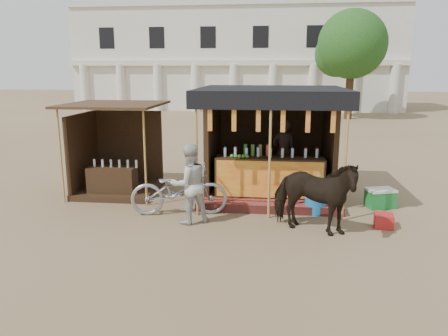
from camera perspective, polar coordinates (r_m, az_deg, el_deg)
The scene contains 11 objects.
ground at distance 8.44m, azimuth -1.22°, elevation -9.72°, with size 120.00×120.00×0.00m, color #846B4C.
main_stall at distance 11.31m, azimuth 6.14°, elevation 1.48°, with size 3.60×3.61×2.78m.
secondary_stall at distance 11.98m, azimuth -14.34°, elevation 0.93°, with size 2.40×2.40×2.38m.
cow at distance 8.87m, azimuth 11.58°, elevation -3.61°, with size 0.83×1.82×1.53m, color black.
motorbike at distance 9.89m, azimuth -5.88°, elevation -2.88°, with size 0.76×2.18×1.14m, color #96969E.
bystander at distance 9.27m, azimuth -4.56°, elevation -2.09°, with size 0.83×0.65×1.71m, color beige.
blue_barrel at distance 10.20m, azimuth 11.89°, elevation -4.02°, with size 0.49×0.49×0.66m, color #1975BD.
red_crate at distance 9.77m, azimuth 20.13°, elevation -6.46°, with size 0.37×0.43×0.28m, color #A91E1C.
cooler at distance 11.06m, azimuth 19.73°, elevation -3.71°, with size 0.74×0.60×0.46m.
background_building at distance 37.80m, azimuth 1.80°, elevation 13.92°, with size 26.00×7.45×8.18m.
tree at distance 30.28m, azimuth 15.97°, elevation 14.97°, with size 4.50×4.40×7.00m.
Camera 1 is at (1.04, -7.73, 3.23)m, focal length 35.00 mm.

